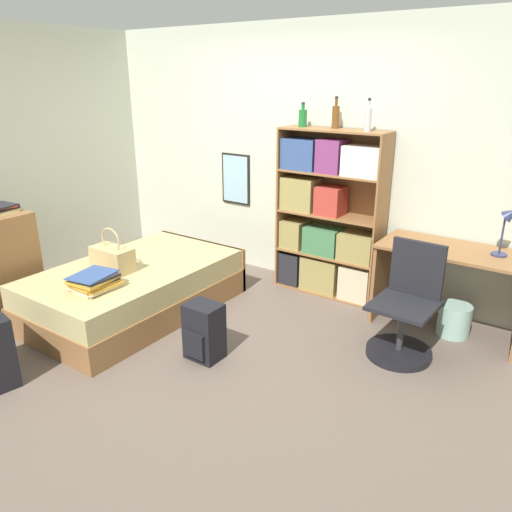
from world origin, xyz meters
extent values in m
plane|color=#66564C|center=(0.00, 0.00, 0.00)|extent=(14.00, 14.00, 0.00)
cube|color=beige|center=(0.00, 1.64, 1.30)|extent=(10.00, 0.06, 2.60)
cube|color=black|center=(-0.81, 1.59, 1.00)|extent=(0.37, 0.02, 0.56)
cube|color=#99C1D6|center=(-0.81, 1.58, 1.00)|extent=(0.33, 0.01, 0.52)
cube|color=beige|center=(-2.48, 0.00, 1.30)|extent=(0.06, 10.00, 2.60)
cube|color=olive|center=(-0.80, 0.00, 0.12)|extent=(1.14, 1.93, 0.24)
cube|color=tan|center=(-0.80, 0.00, 0.35)|extent=(1.11, 1.90, 0.21)
cube|color=olive|center=(-0.80, 0.94, 0.23)|extent=(1.14, 0.04, 0.45)
cube|color=tan|center=(-0.86, -0.17, 0.56)|extent=(0.39, 0.20, 0.21)
torus|color=tan|center=(-0.86, -0.17, 0.74)|extent=(0.23, 0.02, 0.23)
cube|color=beige|center=(-0.64, -0.53, 0.46)|extent=(0.26, 0.35, 0.02)
cube|color=beige|center=(-0.65, -0.54, 0.48)|extent=(0.31, 0.32, 0.01)
cube|color=gold|center=(-0.64, -0.52, 0.50)|extent=(0.31, 0.34, 0.02)
cube|color=gold|center=(-0.65, -0.54, 0.51)|extent=(0.28, 0.33, 0.02)
cube|color=#232328|center=(-0.65, -0.52, 0.53)|extent=(0.29, 0.29, 0.01)
cube|color=gold|center=(-0.64, -0.55, 0.55)|extent=(0.31, 0.36, 0.02)
cube|color=#232328|center=(-0.64, -0.53, 0.57)|extent=(0.29, 0.31, 0.02)
cube|color=#334C84|center=(-0.65, -0.54, 0.58)|extent=(0.33, 0.39, 0.01)
cube|color=olive|center=(-0.06, 1.43, 0.81)|extent=(0.02, 0.32, 1.63)
cube|color=olive|center=(0.98, 1.43, 0.81)|extent=(0.02, 0.32, 1.63)
cube|color=olive|center=(0.46, 1.58, 0.81)|extent=(1.05, 0.01, 1.63)
cube|color=olive|center=(0.46, 1.43, 0.01)|extent=(1.02, 0.32, 0.02)
cube|color=olive|center=(0.46, 1.43, 0.41)|extent=(1.02, 0.32, 0.02)
cube|color=olive|center=(0.46, 1.43, 0.81)|extent=(1.02, 0.32, 0.02)
cube|color=olive|center=(0.46, 1.43, 1.22)|extent=(1.02, 0.32, 0.02)
cube|color=olive|center=(0.46, 1.43, 1.62)|extent=(1.02, 0.32, 0.02)
cube|color=#232328|center=(0.07, 1.41, 0.19)|extent=(0.23, 0.24, 0.34)
cube|color=#99894C|center=(0.41, 1.41, 0.19)|extent=(0.39, 0.24, 0.34)
cube|color=beige|center=(0.80, 1.41, 0.19)|extent=(0.31, 0.24, 0.34)
cube|color=#99894C|center=(0.08, 1.41, 0.56)|extent=(0.23, 0.24, 0.28)
cube|color=#427A4C|center=(0.41, 1.41, 0.55)|extent=(0.36, 0.24, 0.26)
cube|color=#99894C|center=(0.78, 1.41, 0.55)|extent=(0.35, 0.24, 0.26)
cube|color=#99894C|center=(0.13, 1.41, 0.98)|extent=(0.35, 0.24, 0.32)
cube|color=#B2382D|center=(0.47, 1.41, 0.96)|extent=(0.25, 0.24, 0.27)
cube|color=#334C84|center=(0.14, 1.41, 1.38)|extent=(0.35, 0.24, 0.29)
cube|color=#7A336B|center=(0.46, 1.41, 1.38)|extent=(0.24, 0.24, 0.31)
cube|color=silver|center=(0.78, 1.41, 1.37)|extent=(0.36, 0.24, 0.27)
cylinder|color=#1E6B2D|center=(0.11, 1.44, 1.71)|extent=(0.08, 0.08, 0.16)
cylinder|color=#1E6B2D|center=(0.11, 1.44, 1.81)|extent=(0.03, 0.03, 0.05)
cylinder|color=#232328|center=(0.11, 1.44, 1.85)|extent=(0.04, 0.04, 0.02)
cylinder|color=brown|center=(0.44, 1.47, 1.73)|extent=(0.07, 0.07, 0.20)
cylinder|color=brown|center=(0.44, 1.47, 1.86)|extent=(0.03, 0.03, 0.06)
cylinder|color=#232328|center=(0.44, 1.47, 1.90)|extent=(0.03, 0.03, 0.02)
cylinder|color=#B7BCC1|center=(0.80, 1.39, 1.73)|extent=(0.06, 0.06, 0.20)
cylinder|color=#B7BCC1|center=(0.80, 1.39, 1.86)|extent=(0.02, 0.02, 0.06)
cylinder|color=#232328|center=(0.80, 1.39, 1.90)|extent=(0.03, 0.03, 0.02)
cube|color=olive|center=(1.68, 1.30, 0.73)|extent=(1.20, 0.58, 0.02)
cube|color=olive|center=(1.10, 1.30, 0.36)|extent=(0.03, 0.54, 0.71)
cylinder|color=navy|center=(2.01, 1.34, 0.75)|extent=(0.12, 0.12, 0.02)
cylinder|color=navy|center=(2.01, 1.34, 0.91)|extent=(0.02, 0.02, 0.31)
cone|color=navy|center=(2.04, 1.34, 1.09)|extent=(0.14, 0.10, 0.14)
cylinder|color=black|center=(1.51, 0.63, 0.03)|extent=(0.51, 0.51, 0.06)
cylinder|color=#333338|center=(1.51, 0.63, 0.21)|extent=(0.05, 0.05, 0.42)
cube|color=black|center=(1.51, 0.63, 0.44)|extent=(0.48, 0.48, 0.03)
cube|color=black|center=(1.52, 0.85, 0.67)|extent=(0.42, 0.06, 0.45)
cube|color=black|center=(0.26, -0.26, 0.23)|extent=(0.27, 0.22, 0.45)
cube|color=black|center=(0.26, -0.38, 0.16)|extent=(0.19, 0.03, 0.20)
cylinder|color=#99C1B2|center=(1.77, 1.24, 0.14)|extent=(0.27, 0.27, 0.27)
camera|label=1|loc=(2.55, -2.84, 2.09)|focal=35.00mm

